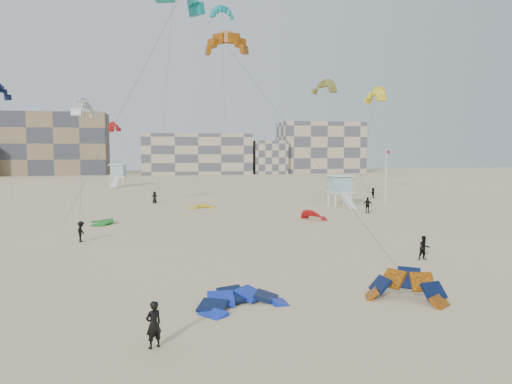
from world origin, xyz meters
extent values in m
plane|color=beige|center=(0.00, 0.00, 0.00)|extent=(320.00, 320.00, 0.00)
imported|color=black|center=(-2.48, -3.39, 0.88)|extent=(0.77, 0.69, 1.76)
imported|color=black|center=(15.00, 8.04, 0.79)|extent=(0.78, 0.61, 1.59)
imported|color=black|center=(-8.10, 19.32, 0.82)|extent=(0.79, 1.15, 1.65)
imported|color=black|center=(21.55, 31.57, 0.92)|extent=(1.14, 0.99, 1.84)
imported|color=black|center=(-2.40, 47.29, 0.82)|extent=(0.81, 0.54, 1.63)
imported|color=black|center=(29.85, 48.16, 0.78)|extent=(0.75, 1.51, 1.55)
cylinder|color=#3F3F3F|center=(-5.10, 18.30, 9.55)|extent=(9.56, 6.47, 17.11)
cylinder|color=#3F3F3F|center=(7.13, 13.63, 9.05)|extent=(5.28, 25.28, 16.12)
cylinder|color=#3F3F3F|center=(-9.75, 33.60, 6.40)|extent=(0.56, 9.93, 10.81)
cylinder|color=#3F3F3F|center=(-0.72, 44.33, 14.83)|extent=(2.37, 4.82, 27.67)
cylinder|color=#3F3F3F|center=(20.32, 34.99, 8.05)|extent=(2.61, 9.62, 14.11)
cylinder|color=#3F3F3F|center=(30.06, 51.25, 8.08)|extent=(0.29, 6.12, 14.16)
cylinder|color=#3F3F3F|center=(-20.32, 45.23, 7.64)|extent=(1.88, 2.40, 13.28)
cylinder|color=#3F3F3F|center=(8.54, 56.80, 14.88)|extent=(0.08, 3.99, 27.77)
cylinder|color=#3F3F3F|center=(-6.41, 62.79, 5.99)|extent=(5.05, 7.56, 10.00)
cube|color=white|center=(20.80, 38.46, 1.85)|extent=(2.96, 2.96, 0.14)
cube|color=#8CB2C0|center=(20.80, 38.46, 2.91)|extent=(2.43, 2.43, 1.98)
cube|color=white|center=(20.80, 38.46, 3.98)|extent=(3.07, 3.07, 0.16)
cube|color=white|center=(20.80, 35.79, 0.89)|extent=(1.19, 2.87, 1.64)
cube|color=white|center=(-9.39, 80.44, 2.03)|extent=(3.50, 3.50, 0.15)
cube|color=#8CB2C0|center=(-9.39, 80.44, 3.20)|extent=(2.87, 2.87, 2.17)
cube|color=white|center=(-9.39, 80.44, 4.37)|extent=(3.62, 3.62, 0.17)
cube|color=white|center=(-9.39, 77.51, 0.98)|extent=(1.57, 3.22, 1.80)
cylinder|color=white|center=(27.04, 38.40, 3.72)|extent=(0.09, 0.09, 7.44)
cube|color=#B51845|center=(27.32, 38.40, 6.97)|extent=(0.56, 0.02, 0.37)
cube|color=#816B4E|center=(-30.00, 134.00, 9.00)|extent=(28.00, 14.00, 18.00)
cube|color=tan|center=(10.00, 130.00, 6.00)|extent=(32.00, 16.00, 12.00)
cube|color=tan|center=(50.00, 132.00, 8.00)|extent=(26.00, 14.00, 16.00)
cube|color=tan|center=(32.00, 128.00, 5.00)|extent=(10.00, 10.00, 10.00)
camera|label=1|loc=(-2.35, -21.51, 7.24)|focal=35.00mm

